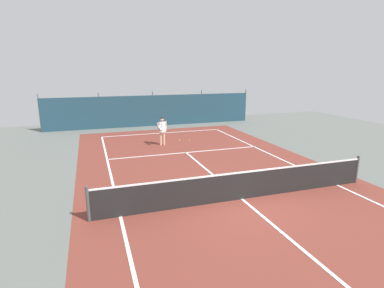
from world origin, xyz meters
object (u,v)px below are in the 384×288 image
at_px(tennis_ball_near_player, 180,140).
at_px(parked_car, 132,110).
at_px(tennis_player, 162,129).
at_px(tennis_ball_midcourt, 189,140).
at_px(tennis_net, 242,185).

relative_size(tennis_ball_near_player, parked_car, 0.02).
distance_m(tennis_player, tennis_ball_midcourt, 2.13).
bearing_deg(tennis_ball_near_player, tennis_ball_midcourt, -23.31).
relative_size(tennis_net, tennis_ball_near_player, 153.33).
height_order(tennis_ball_near_player, parked_car, parked_car).
relative_size(tennis_ball_near_player, tennis_ball_midcourt, 1.00).
xyz_separation_m(tennis_ball_midcourt, parked_car, (-2.22, 9.39, 0.81)).
relative_size(tennis_net, tennis_player, 6.17).
xyz_separation_m(tennis_player, parked_car, (-0.38, 9.94, -0.12)).
bearing_deg(tennis_ball_midcourt, tennis_net, -96.47).
height_order(tennis_net, tennis_player, tennis_player).
relative_size(tennis_player, tennis_ball_near_player, 24.85).
xyz_separation_m(tennis_player, tennis_ball_midcourt, (1.83, 0.54, -0.93)).
relative_size(tennis_player, parked_car, 0.39).
xyz_separation_m(tennis_net, tennis_ball_near_player, (0.47, 9.27, -0.48)).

